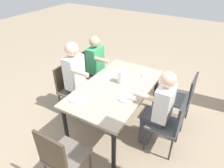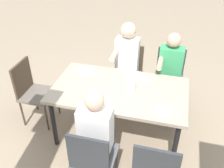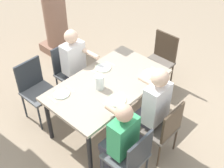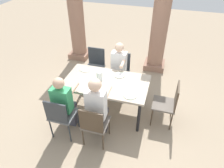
# 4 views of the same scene
# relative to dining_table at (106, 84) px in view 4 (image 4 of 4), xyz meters

# --- Properties ---
(ground_plane) EXTENTS (16.00, 16.00, 0.00)m
(ground_plane) POSITION_rel_dining_table_xyz_m (0.00, 0.00, -0.70)
(ground_plane) COLOR gray
(dining_table) EXTENTS (1.69, 0.96, 0.77)m
(dining_table) POSITION_rel_dining_table_xyz_m (0.00, 0.00, 0.00)
(dining_table) COLOR tan
(dining_table) RESTS_ON ground
(chair_west_north) EXTENTS (0.44, 0.44, 0.94)m
(chair_west_north) POSITION_rel_dining_table_xyz_m (-0.58, 0.90, -0.15)
(chair_west_north) COLOR #5B5E61
(chair_west_north) RESTS_ON ground
(chair_west_south) EXTENTS (0.44, 0.44, 0.92)m
(chair_west_south) POSITION_rel_dining_table_xyz_m (-0.58, -0.90, -0.16)
(chair_west_south) COLOR #5B5E61
(chair_west_south) RESTS_ON ground
(chair_mid_north) EXTENTS (0.44, 0.44, 0.91)m
(chair_mid_north) POSITION_rel_dining_table_xyz_m (0.06, 0.90, -0.18)
(chair_mid_north) COLOR #5B5E61
(chair_mid_north) RESTS_ON ground
(chair_mid_south) EXTENTS (0.44, 0.44, 0.90)m
(chair_mid_south) POSITION_rel_dining_table_xyz_m (0.06, -0.90, -0.19)
(chair_mid_south) COLOR #6A6158
(chair_mid_south) RESTS_ON ground
(chair_head_east) EXTENTS (0.44, 0.44, 0.95)m
(chair_head_east) POSITION_rel_dining_table_xyz_m (1.27, 0.00, -0.16)
(chair_head_east) COLOR #6A6158
(chair_head_east) RESTS_ON ground
(diner_woman_green) EXTENTS (0.35, 0.50, 1.36)m
(diner_woman_green) POSITION_rel_dining_table_xyz_m (0.07, -0.70, 0.03)
(diner_woman_green) COLOR #3F3F4C
(diner_woman_green) RESTS_ON ground
(diner_man_white) EXTENTS (0.35, 0.49, 1.26)m
(diner_man_white) POSITION_rel_dining_table_xyz_m (-0.57, -0.72, -0.03)
(diner_man_white) COLOR #3F3F4C
(diner_man_white) RESTS_ON ground
(diner_guest_third) EXTENTS (0.35, 0.49, 1.27)m
(diner_guest_third) POSITION_rel_dining_table_xyz_m (0.07, 0.71, -0.02)
(diner_guest_third) COLOR #3F3F4C
(diner_guest_third) RESTS_ON ground
(stone_column_near) EXTENTS (0.56, 0.56, 2.76)m
(stone_column_near) POSITION_rel_dining_table_xyz_m (-1.54, 2.09, 0.66)
(stone_column_near) COLOR #936B56
(stone_column_near) RESTS_ON ground
(stone_column_centre) EXTENTS (0.56, 0.56, 3.03)m
(stone_column_centre) POSITION_rel_dining_table_xyz_m (0.79, 2.09, 0.79)
(stone_column_centre) COLOR #936B56
(stone_column_centre) RESTS_ON ground
(plate_0) EXTENTS (0.22, 0.22, 0.02)m
(plate_0) POSITION_rel_dining_table_xyz_m (-0.57, 0.29, 0.08)
(plate_0) COLOR white
(plate_0) RESTS_ON dining_table
(fork_0) EXTENTS (0.02, 0.17, 0.01)m
(fork_0) POSITION_rel_dining_table_xyz_m (-0.72, 0.29, 0.08)
(fork_0) COLOR silver
(fork_0) RESTS_ON dining_table
(spoon_0) EXTENTS (0.03, 0.17, 0.01)m
(spoon_0) POSITION_rel_dining_table_xyz_m (-0.42, 0.29, 0.08)
(spoon_0) COLOR silver
(spoon_0) RESTS_ON dining_table
(plate_1) EXTENTS (0.25, 0.25, 0.02)m
(plate_1) POSITION_rel_dining_table_xyz_m (-0.18, -0.32, 0.08)
(plate_1) COLOR white
(plate_1) RESTS_ON dining_table
(fork_1) EXTENTS (0.03, 0.17, 0.01)m
(fork_1) POSITION_rel_dining_table_xyz_m (-0.33, -0.32, 0.08)
(fork_1) COLOR silver
(fork_1) RESTS_ON dining_table
(spoon_1) EXTENTS (0.03, 0.17, 0.01)m
(spoon_1) POSITION_rel_dining_table_xyz_m (-0.03, -0.32, 0.08)
(spoon_1) COLOR silver
(spoon_1) RESTS_ON dining_table
(plate_2) EXTENTS (0.23, 0.23, 0.02)m
(plate_2) POSITION_rel_dining_table_xyz_m (0.20, 0.29, 0.08)
(plate_2) COLOR white
(plate_2) RESTS_ON dining_table
(fork_2) EXTENTS (0.03, 0.17, 0.01)m
(fork_2) POSITION_rel_dining_table_xyz_m (0.05, 0.29, 0.08)
(fork_2) COLOR silver
(fork_2) RESTS_ON dining_table
(spoon_2) EXTENTS (0.03, 0.17, 0.01)m
(spoon_2) POSITION_rel_dining_table_xyz_m (0.35, 0.29, 0.08)
(spoon_2) COLOR silver
(spoon_2) RESTS_ON dining_table
(plate_3) EXTENTS (0.24, 0.24, 0.02)m
(plate_3) POSITION_rel_dining_table_xyz_m (0.55, -0.30, 0.08)
(plate_3) COLOR white
(plate_3) RESTS_ON dining_table
(fork_3) EXTENTS (0.03, 0.17, 0.01)m
(fork_3) POSITION_rel_dining_table_xyz_m (0.40, -0.30, 0.08)
(fork_3) COLOR silver
(fork_3) RESTS_ON dining_table
(spoon_3) EXTENTS (0.02, 0.17, 0.01)m
(spoon_3) POSITION_rel_dining_table_xyz_m (0.70, -0.30, 0.08)
(spoon_3) COLOR silver
(spoon_3) RESTS_ON dining_table
(water_pitcher) EXTENTS (0.12, 0.12, 0.20)m
(water_pitcher) POSITION_rel_dining_table_xyz_m (-0.15, 0.01, 0.16)
(water_pitcher) COLOR white
(water_pitcher) RESTS_ON dining_table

